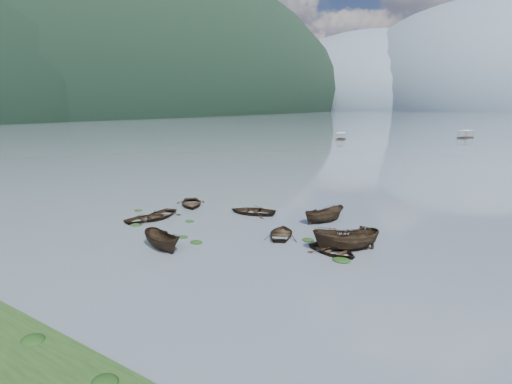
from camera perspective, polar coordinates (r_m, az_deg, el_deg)
The scene contains 23 objects.
ground_plane at distance 30.51m, azimuth -12.57°, elevation -7.71°, with size 2400.00×2400.00×0.00m, color #4E5761.
left_ridge_far at distance 568.95m, azimuth -28.91°, elevation 9.78°, with size 560.00×1400.00×380.00m, color black.
haze_mtn_a at distance 961.75m, azimuth 16.58°, elevation 11.21°, with size 520.00×520.00×280.00m, color #475666.
haze_mtn_b at distance 923.38m, azimuth 28.71°, elevation 10.20°, with size 520.00×520.00×340.00m, color #475666.
rowboat_0 at distance 38.48m, azimuth -13.58°, elevation -3.55°, with size 3.00×4.20×0.87m, color black.
rowboat_1 at distance 37.80m, azimuth -15.46°, elevation -3.95°, with size 2.72×3.80×0.79m, color black.
rowboat_2 at distance 30.18m, azimuth -13.16°, elevation -7.97°, with size 1.55×4.12×1.59m, color black.
rowboat_3 at distance 32.37m, azimuth 3.71°, elevation -6.26°, with size 2.73×3.82×0.79m, color black.
rowboat_4 at distance 29.17m, azimuth 10.93°, elevation -8.59°, with size 2.72×3.81×0.79m, color black.
rowboat_5 at distance 29.81m, azimuth 12.66°, elevation -8.20°, with size 1.87×4.96×1.92m, color black.
rowboat_6 at distance 42.25m, azimuth -9.23°, elevation -1.95°, with size 3.12×4.37×0.90m, color black.
rowboat_7 at distance 38.70m, azimuth -0.45°, elevation -3.11°, with size 3.16×4.42×0.92m, color black.
rowboat_8 at distance 36.42m, azimuth 9.70°, elevation -4.29°, with size 1.54×4.10×1.58m, color black.
weed_clump_0 at distance 36.57m, azimuth -16.86°, elevation -4.58°, with size 0.94×0.77×0.20m, color black.
weed_clump_1 at distance 32.43m, azimuth -10.36°, elevation -6.40°, with size 0.85×0.68×0.19m, color black.
weed_clump_2 at distance 31.04m, azimuth -8.54°, elevation -7.19°, with size 1.02×0.82×0.22m, color black.
weed_clump_3 at distance 31.45m, azimuth 7.47°, elevation -6.90°, with size 1.01×0.85×0.22m, color black.
weed_clump_4 at distance 27.90m, azimuth 12.12°, elevation -9.63°, with size 1.25×0.99×0.26m, color black.
weed_clump_5 at distance 41.45m, azimuth -16.47°, elevation -2.58°, with size 0.90×0.72×0.19m, color black.
weed_clump_6 at distance 36.60m, azimuth -9.46°, elevation -4.19°, with size 0.89×0.75×0.19m, color black.
weed_clump_7 at distance 35.07m, azimuth 16.25°, elevation -5.26°, with size 1.15×0.92×0.25m, color black.
pontoon_left at distance 125.19m, azimuth 12.02°, elevation 7.33°, with size 2.20×5.29×2.03m, color black, non-canonical shape.
pontoon_centre at distance 144.24m, azimuth 27.73°, elevation 6.83°, with size 2.58×6.19×2.37m, color black, non-canonical shape.
Camera 1 is at (20.82, -19.78, 10.30)m, focal length 28.00 mm.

